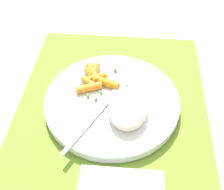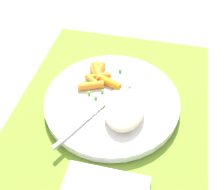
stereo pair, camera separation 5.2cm
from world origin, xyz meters
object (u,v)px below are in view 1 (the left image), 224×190
(plate, at_px, (112,102))
(fork, at_px, (103,107))
(rice_mound, at_px, (128,108))
(carrot_portion, at_px, (95,79))

(plate, xyz_separation_m, fork, (-0.03, 0.01, 0.01))
(rice_mound, distance_m, fork, 0.05)
(plate, xyz_separation_m, rice_mound, (-0.04, -0.03, 0.03))
(plate, relative_size, carrot_portion, 3.03)
(rice_mound, height_order, fork, rice_mound)
(plate, bearing_deg, carrot_portion, 41.10)
(plate, height_order, rice_mound, rice_mound)
(plate, distance_m, rice_mound, 0.05)
(plate, relative_size, rice_mound, 2.62)
(rice_mound, relative_size, carrot_portion, 1.16)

